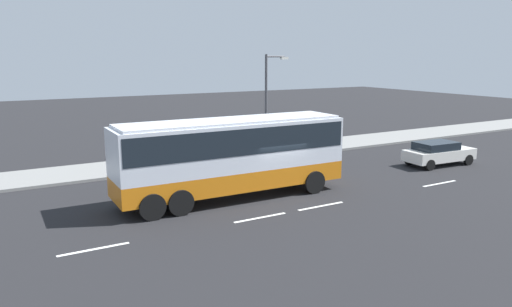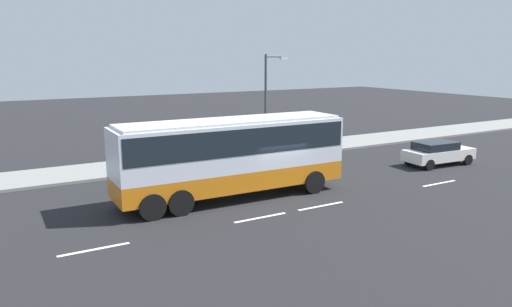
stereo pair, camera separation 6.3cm
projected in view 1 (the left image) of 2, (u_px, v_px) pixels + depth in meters
The scene contains 8 objects.
ground_plane at pixel (272, 194), 23.01m from camera, with size 120.00×120.00×0.00m, color black.
sidewalk_curb at pixel (201, 159), 30.30m from camera, with size 80.00×4.00×0.15m, color gray.
lane_centreline at pixel (239, 222), 19.12m from camera, with size 25.25×0.16×0.01m.
coach_bus at pixel (232, 150), 21.87m from camera, with size 10.77×2.80×3.67m.
car_white_minivan at pixel (438, 153), 28.88m from camera, with size 4.53×2.07×1.44m.
pedestrian_near_curb at pixel (307, 135), 33.77m from camera, with size 0.32×0.32×1.57m.
pedestrian_at_crossing at pixel (238, 143), 29.75m from camera, with size 0.32×0.32×1.79m.
street_lamp at pixel (268, 98), 30.29m from camera, with size 1.65×0.24×6.43m.
Camera 1 is at (-11.71, -18.83, 6.48)m, focal length 33.75 mm.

